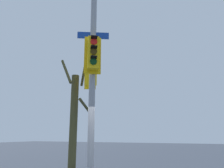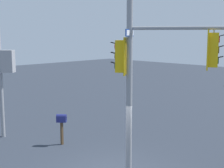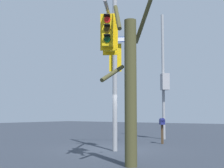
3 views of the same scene
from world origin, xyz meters
name	(u,v)px [view 1 (image 1 of 3)]	position (x,y,z in m)	size (l,w,h in m)	color
main_signal_pole_assembly	(88,55)	(-1.18, -1.18, 4.70)	(5.80, 3.25, 8.63)	gray
bare_tree_behind_pole	(74,116)	(-3.43, -3.22, 2.54)	(1.56, 1.59, 5.57)	#424124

